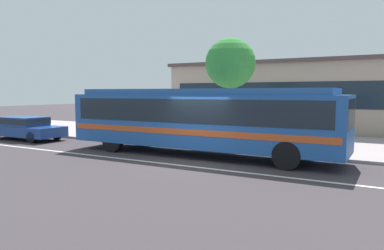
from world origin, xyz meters
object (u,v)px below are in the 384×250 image
object	(u,v)px
transit_bus	(199,117)
street_tree_near_stop	(230,64)
bus_stop_sign	(334,117)
sedan_behind_bus	(25,127)
pedestrian_waiting_near_sign	(174,120)

from	to	relation	value
transit_bus	street_tree_near_stop	bearing A→B (deg)	96.86
transit_bus	street_tree_near_stop	size ratio (longest dim) A/B	2.19
transit_bus	bus_stop_sign	bearing A→B (deg)	19.70
sedan_behind_bus	pedestrian_waiting_near_sign	xyz separation A→B (m)	(7.74, 3.56, 0.43)
sedan_behind_bus	street_tree_near_stop	world-z (taller)	street_tree_near_stop
pedestrian_waiting_near_sign	bus_stop_sign	size ratio (longest dim) A/B	0.71
transit_bus	bus_stop_sign	xyz separation A→B (m)	(5.10, 1.82, 0.06)
bus_stop_sign	pedestrian_waiting_near_sign	bearing A→B (deg)	169.88
bus_stop_sign	street_tree_near_stop	xyz separation A→B (m)	(-5.64, 2.70, 2.49)
pedestrian_waiting_near_sign	sedan_behind_bus	bearing A→B (deg)	-155.30
sedan_behind_bus	street_tree_near_stop	distance (m)	12.08
sedan_behind_bus	bus_stop_sign	bearing A→B (deg)	7.21
sedan_behind_bus	bus_stop_sign	distance (m)	16.36
transit_bus	street_tree_near_stop	xyz separation A→B (m)	(-0.54, 4.53, 2.55)
transit_bus	sedan_behind_bus	size ratio (longest dim) A/B	2.51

